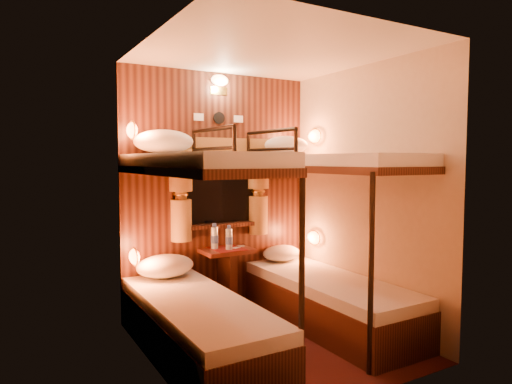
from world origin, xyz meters
TOP-DOWN VIEW (x-y plane):
  - floor at (0.00, 0.00)m, footprint 2.10×2.10m
  - ceiling at (0.00, 0.00)m, footprint 2.10×2.10m
  - wall_back at (0.00, 1.05)m, footprint 2.40×0.00m
  - wall_front at (0.00, -1.05)m, footprint 2.40×0.00m
  - wall_left at (-1.00, 0.00)m, footprint 0.00×2.40m
  - wall_right at (1.00, 0.00)m, footprint 0.00×2.40m
  - back_panel at (0.00, 1.04)m, footprint 2.00×0.03m
  - bunk_left at (-0.65, 0.07)m, footprint 0.72×1.90m
  - bunk_right at (0.65, 0.07)m, footprint 0.72×1.90m
  - window at (0.00, 1.00)m, footprint 1.00×0.12m
  - curtains at (0.00, 0.97)m, footprint 1.10×0.22m
  - back_fixtures at (0.00, 1.00)m, footprint 0.54×0.09m
  - reading_lamps at (-0.00, 0.70)m, footprint 2.00×0.20m
  - table at (0.00, 0.85)m, footprint 0.50×0.34m
  - bottle_left at (-0.11, 0.90)m, footprint 0.07×0.07m
  - bottle_right at (-0.00, 0.79)m, footprint 0.07×0.07m
  - sachet_a at (0.09, 0.83)m, footprint 0.10×0.09m
  - sachet_b at (0.18, 0.90)m, footprint 0.07×0.06m
  - pillow_lower_left at (-0.65, 0.81)m, footprint 0.53×0.38m
  - pillow_lower_right at (0.65, 0.86)m, footprint 0.42×0.30m
  - pillow_upper_left at (-0.65, 0.80)m, footprint 0.54×0.39m
  - pillow_upper_right at (0.65, 0.77)m, footprint 0.48×0.35m

SIDE VIEW (x-z plane):
  - floor at x=0.00m, z-range 0.00..0.00m
  - table at x=0.00m, z-range 0.09..0.74m
  - pillow_lower_right at x=0.65m, z-range 0.46..0.62m
  - bunk_left at x=-0.65m, z-range -0.35..1.47m
  - bunk_right at x=0.65m, z-range -0.35..1.47m
  - pillow_lower_left at x=-0.65m, z-range 0.46..0.67m
  - sachet_b at x=0.18m, z-range 0.65..0.66m
  - sachet_a at x=0.09m, z-range 0.65..0.66m
  - bottle_right at x=0.00m, z-range 0.63..0.88m
  - bottle_left at x=-0.11m, z-range 0.63..0.89m
  - window at x=0.00m, z-range 0.79..1.58m
  - wall_back at x=0.00m, z-range 0.00..2.40m
  - wall_front at x=0.00m, z-range 0.00..2.40m
  - wall_left at x=-1.00m, z-range 0.00..2.40m
  - wall_right at x=1.00m, z-range 0.00..2.40m
  - back_panel at x=0.00m, z-range 0.00..2.40m
  - reading_lamps at x=0.00m, z-range 0.62..1.86m
  - curtains at x=0.00m, z-range 0.76..1.76m
  - pillow_upper_right at x=0.65m, z-range 1.59..1.78m
  - pillow_upper_left at x=-0.65m, z-range 1.59..1.80m
  - back_fixtures at x=0.00m, z-range 2.00..2.49m
  - ceiling at x=0.00m, z-range 2.40..2.40m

